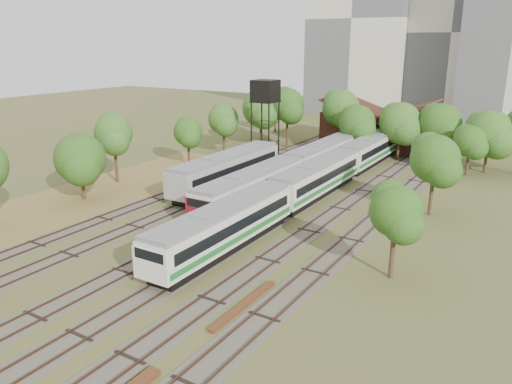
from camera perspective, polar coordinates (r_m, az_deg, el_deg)
The scene contains 15 objects.
ground at distance 34.96m, azimuth -16.42°, elevation -11.49°, with size 240.00×240.00×0.00m, color #475123.
dry_grass_patch at distance 52.74m, azimuth -23.30°, elevation -2.45°, with size 14.00×60.00×0.04m, color brown.
tracks at distance 53.66m, azimuth 3.01°, elevation -0.70°, with size 24.60×80.00×0.19m.
railcar_red_set at distance 57.58m, azimuth 4.03°, elevation 2.49°, with size 3.01×34.57×3.73m.
railcar_green_set at distance 54.43m, azimuth 6.95°, elevation 1.58°, with size 3.04×52.07×3.76m.
railcar_rear at distance 82.20m, azimuth 12.94°, elevation 6.49°, with size 3.12×16.08×3.86m.
old_grey_coach at distance 56.97m, azimuth -3.34°, elevation 2.57°, with size 3.23×18.00×4.00m.
water_tower at distance 69.13m, azimuth 1.07°, elevation 11.24°, with size 3.25×3.25×11.23m.
rail_pile_far at distance 32.54m, azimuth -1.38°, elevation -12.75°, with size 0.45×7.20×0.23m, color brown.
maintenance_shed at distance 82.88m, azimuth 13.91°, elevation 7.12°, with size 16.45×11.55×7.58m.
tree_band_left at distance 63.84m, azimuth -11.90°, elevation 6.64°, with size 8.18×74.00×8.44m.
tree_band_far at distance 74.05m, azimuth 13.51°, elevation 8.17°, with size 42.51×10.74×9.28m.
tree_band_right at distance 51.73m, azimuth 20.48°, elevation 3.32°, with size 5.00×36.92×7.89m.
tower_left at distance 122.44m, azimuth 12.26°, elevation 18.71°, with size 22.00×16.00×42.00m, color beige.
tower_centre at distance 121.99m, azimuth 22.25°, elevation 16.48°, with size 20.00×18.00×36.00m, color beige.
Camera 1 is at (23.65, -20.04, 16.17)m, focal length 35.00 mm.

